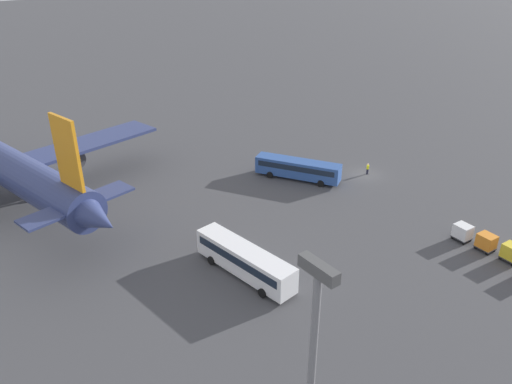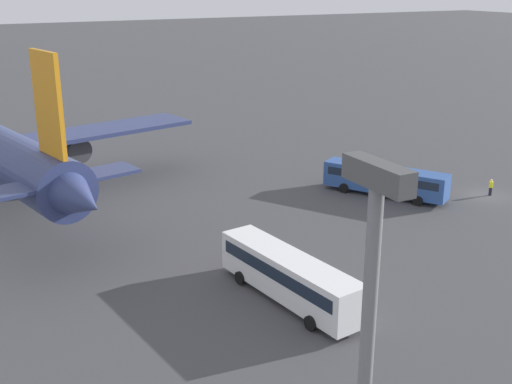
# 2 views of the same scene
# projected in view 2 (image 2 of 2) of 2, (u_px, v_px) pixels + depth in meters

# --- Properties ---
(ground_plane) EXTENTS (600.00, 600.00, 0.00)m
(ground_plane) POSITION_uv_depth(u_px,v_px,m) (486.00, 196.00, 66.57)
(ground_plane) COLOR #424244
(shuttle_bus_near) EXTENTS (12.31, 8.72, 3.00)m
(shuttle_bus_near) POSITION_uv_depth(u_px,v_px,m) (385.00, 179.00, 66.02)
(shuttle_bus_near) COLOR #2D5199
(shuttle_bus_near) RESTS_ON ground
(shuttle_bus_far) EXTENTS (13.15, 4.31, 3.34)m
(shuttle_bus_far) POSITION_uv_depth(u_px,v_px,m) (289.00, 274.00, 44.33)
(shuttle_bus_far) COLOR white
(shuttle_bus_far) RESTS_ON ground
(worker_person) EXTENTS (0.38, 0.38, 1.74)m
(worker_person) POSITION_uv_depth(u_px,v_px,m) (491.00, 187.00, 66.37)
(worker_person) COLOR #1E1E2D
(worker_person) RESTS_ON ground
(light_pole) EXTENTS (2.80, 0.70, 16.14)m
(light_pole) POSITION_uv_depth(u_px,v_px,m) (367.00, 339.00, 21.41)
(light_pole) COLOR slate
(light_pole) RESTS_ON ground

